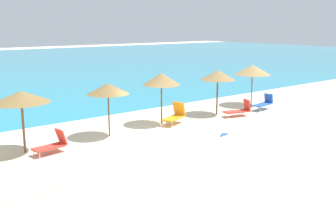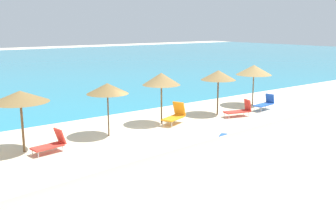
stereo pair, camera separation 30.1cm
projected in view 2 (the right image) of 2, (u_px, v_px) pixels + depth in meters
The scene contains 11 objects.
ground_plane at pixel (155, 140), 18.00m from camera, with size 160.00×160.00×0.00m, color beige.
beach_umbrella_1 at pixel (20, 97), 15.85m from camera, with size 2.34×2.34×2.61m.
beach_umbrella_2 at pixel (107, 89), 18.18m from camera, with size 1.98×1.98×2.57m.
beach_umbrella_3 at pixel (161, 79), 20.39m from camera, with size 2.01×2.01×2.78m.
beach_umbrella_4 at pixel (218, 75), 22.63m from camera, with size 2.06×2.06×2.65m.
beach_umbrella_5 at pixel (254, 70), 25.25m from camera, with size 2.33×2.33×2.68m.
lounge_chair_0 at pixel (240, 110), 22.55m from camera, with size 1.68×0.99×0.97m.
lounge_chair_1 at pixel (265, 103), 24.29m from camera, with size 1.62×0.77×0.96m.
lounge_chair_2 at pixel (175, 115), 20.85m from camera, with size 1.67×1.19×1.15m.
lounge_chair_4 at pixel (51, 143), 16.18m from camera, with size 1.45×0.80×0.97m.
cooler_box at pixel (223, 138), 17.76m from camera, with size 0.58×0.31×0.31m, color blue.
Camera 2 is at (-9.94, -14.17, 5.25)m, focal length 41.52 mm.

